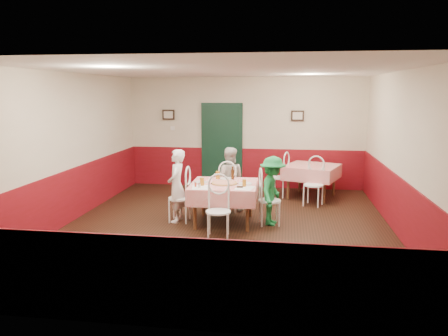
# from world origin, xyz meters

# --- Properties ---
(floor) EXTENTS (7.00, 7.00, 0.00)m
(floor) POSITION_xyz_m (0.00, 0.00, 0.00)
(floor) COLOR black
(floor) RESTS_ON ground
(ceiling) EXTENTS (7.00, 7.00, 0.00)m
(ceiling) POSITION_xyz_m (0.00, 0.00, 2.80)
(ceiling) COLOR white
(ceiling) RESTS_ON back_wall
(back_wall) EXTENTS (6.00, 0.10, 2.80)m
(back_wall) POSITION_xyz_m (0.00, 3.50, 1.40)
(back_wall) COLOR beige
(back_wall) RESTS_ON ground
(front_wall) EXTENTS (6.00, 0.10, 2.80)m
(front_wall) POSITION_xyz_m (0.00, -3.50, 1.40)
(front_wall) COLOR beige
(front_wall) RESTS_ON ground
(left_wall) EXTENTS (0.10, 7.00, 2.80)m
(left_wall) POSITION_xyz_m (-3.00, 0.00, 1.40)
(left_wall) COLOR beige
(left_wall) RESTS_ON ground
(right_wall) EXTENTS (0.10, 7.00, 2.80)m
(right_wall) POSITION_xyz_m (3.00, 0.00, 1.40)
(right_wall) COLOR beige
(right_wall) RESTS_ON ground
(wainscot_back) EXTENTS (6.00, 0.03, 1.00)m
(wainscot_back) POSITION_xyz_m (0.00, 3.48, 0.50)
(wainscot_back) COLOR maroon
(wainscot_back) RESTS_ON ground
(wainscot_front) EXTENTS (6.00, 0.03, 1.00)m
(wainscot_front) POSITION_xyz_m (0.00, -3.48, 0.50)
(wainscot_front) COLOR maroon
(wainscot_front) RESTS_ON ground
(wainscot_left) EXTENTS (0.03, 7.00, 1.00)m
(wainscot_left) POSITION_xyz_m (-2.98, 0.00, 0.50)
(wainscot_left) COLOR maroon
(wainscot_left) RESTS_ON ground
(wainscot_right) EXTENTS (0.03, 7.00, 1.00)m
(wainscot_right) POSITION_xyz_m (2.98, 0.00, 0.50)
(wainscot_right) COLOR maroon
(wainscot_right) RESTS_ON ground
(door) EXTENTS (0.96, 0.06, 2.10)m
(door) POSITION_xyz_m (-0.60, 3.45, 1.05)
(door) COLOR black
(door) RESTS_ON ground
(picture_left) EXTENTS (0.32, 0.03, 0.26)m
(picture_left) POSITION_xyz_m (-2.00, 3.45, 1.85)
(picture_left) COLOR black
(picture_left) RESTS_ON back_wall
(picture_right) EXTENTS (0.32, 0.03, 0.26)m
(picture_right) POSITION_xyz_m (1.30, 3.45, 1.85)
(picture_right) COLOR black
(picture_right) RESTS_ON back_wall
(thermostat) EXTENTS (0.10, 0.03, 0.10)m
(thermostat) POSITION_xyz_m (-1.90, 3.45, 1.50)
(thermostat) COLOR white
(thermostat) RESTS_ON back_wall
(main_table) EXTENTS (1.26, 1.26, 0.77)m
(main_table) POSITION_xyz_m (-0.08, 0.28, 0.38)
(main_table) COLOR red
(main_table) RESTS_ON ground
(second_table) EXTENTS (1.43, 1.43, 0.77)m
(second_table) POSITION_xyz_m (1.65, 2.56, 0.38)
(second_table) COLOR red
(second_table) RESTS_ON ground
(chair_left) EXTENTS (0.42, 0.42, 0.90)m
(chair_left) POSITION_xyz_m (-0.93, 0.25, 0.45)
(chair_left) COLOR white
(chair_left) RESTS_ON ground
(chair_right) EXTENTS (0.49, 0.49, 0.90)m
(chair_right) POSITION_xyz_m (0.77, 0.30, 0.45)
(chair_right) COLOR white
(chair_right) RESTS_ON ground
(chair_far) EXTENTS (0.43, 0.43, 0.90)m
(chair_far) POSITION_xyz_m (-0.11, 1.13, 0.45)
(chair_far) COLOR white
(chair_far) RESTS_ON ground
(chair_near) EXTENTS (0.46, 0.46, 0.90)m
(chair_near) POSITION_xyz_m (-0.06, -0.57, 0.45)
(chair_near) COLOR white
(chair_near) RESTS_ON ground
(chair_second_a) EXTENTS (0.54, 0.54, 0.90)m
(chair_second_a) POSITION_xyz_m (0.90, 2.56, 0.45)
(chair_second_a) COLOR white
(chair_second_a) RESTS_ON ground
(chair_second_b) EXTENTS (0.54, 0.54, 0.90)m
(chair_second_b) POSITION_xyz_m (1.65, 1.81, 0.45)
(chair_second_b) COLOR white
(chair_second_b) RESTS_ON ground
(pizza) EXTENTS (0.49, 0.49, 0.03)m
(pizza) POSITION_xyz_m (-0.07, 0.25, 0.78)
(pizza) COLOR #B74723
(pizza) RESTS_ON main_table
(plate_left) EXTENTS (0.26, 0.26, 0.01)m
(plate_left) POSITION_xyz_m (-0.52, 0.27, 0.77)
(plate_left) COLOR white
(plate_left) RESTS_ON main_table
(plate_right) EXTENTS (0.26, 0.26, 0.01)m
(plate_right) POSITION_xyz_m (0.31, 0.29, 0.77)
(plate_right) COLOR white
(plate_right) RESTS_ON main_table
(plate_far) EXTENTS (0.26, 0.26, 0.01)m
(plate_far) POSITION_xyz_m (-0.10, 0.68, 0.77)
(plate_far) COLOR white
(plate_far) RESTS_ON main_table
(glass_a) EXTENTS (0.08, 0.08, 0.14)m
(glass_a) POSITION_xyz_m (-0.45, 0.03, 0.83)
(glass_a) COLOR #BF7219
(glass_a) RESTS_ON main_table
(glass_b) EXTENTS (0.07, 0.07, 0.13)m
(glass_b) POSITION_xyz_m (0.32, 0.05, 0.83)
(glass_b) COLOR #BF7219
(glass_b) RESTS_ON main_table
(glass_c) EXTENTS (0.09, 0.09, 0.15)m
(glass_c) POSITION_xyz_m (-0.26, 0.67, 0.84)
(glass_c) COLOR #BF7219
(glass_c) RESTS_ON main_table
(beer_bottle) EXTENTS (0.06, 0.06, 0.23)m
(beer_bottle) POSITION_xyz_m (0.03, 0.67, 0.87)
(beer_bottle) COLOR #381C0A
(beer_bottle) RESTS_ON main_table
(shaker_a) EXTENTS (0.04, 0.04, 0.09)m
(shaker_a) POSITION_xyz_m (-0.46, -0.15, 0.81)
(shaker_a) COLOR silver
(shaker_a) RESTS_ON main_table
(shaker_b) EXTENTS (0.04, 0.04, 0.09)m
(shaker_b) POSITION_xyz_m (-0.46, -0.21, 0.81)
(shaker_b) COLOR silver
(shaker_b) RESTS_ON main_table
(shaker_c) EXTENTS (0.04, 0.04, 0.09)m
(shaker_c) POSITION_xyz_m (-0.55, -0.10, 0.81)
(shaker_c) COLOR #B23319
(shaker_c) RESTS_ON main_table
(menu_left) EXTENTS (0.36, 0.44, 0.00)m
(menu_left) POSITION_xyz_m (-0.45, -0.13, 0.76)
(menu_left) COLOR white
(menu_left) RESTS_ON main_table
(menu_right) EXTENTS (0.37, 0.45, 0.00)m
(menu_right) POSITION_xyz_m (0.34, -0.06, 0.76)
(menu_right) COLOR white
(menu_right) RESTS_ON main_table
(wallet) EXTENTS (0.11, 0.09, 0.02)m
(wallet) POSITION_xyz_m (0.25, -0.03, 0.77)
(wallet) COLOR black
(wallet) RESTS_ON main_table
(diner_left) EXTENTS (0.34, 0.51, 1.38)m
(diner_left) POSITION_xyz_m (-0.98, 0.25, 0.69)
(diner_left) COLOR gray
(diner_left) RESTS_ON ground
(diner_far) EXTENTS (0.65, 0.51, 1.32)m
(diner_far) POSITION_xyz_m (-0.11, 1.18, 0.66)
(diner_far) COLOR gray
(diner_far) RESTS_ON ground
(diner_right) EXTENTS (0.60, 0.89, 1.28)m
(diner_right) POSITION_xyz_m (0.82, 0.30, 0.64)
(diner_right) COLOR gray
(diner_right) RESTS_ON ground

